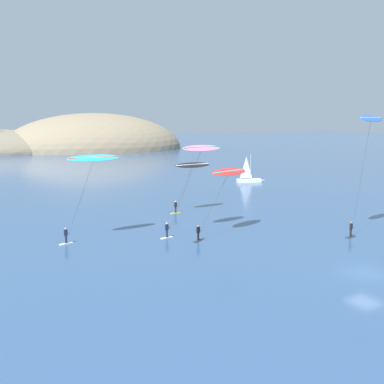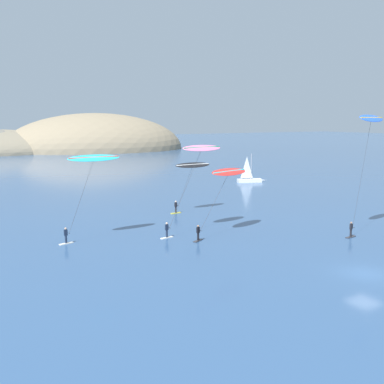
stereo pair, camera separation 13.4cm
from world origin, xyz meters
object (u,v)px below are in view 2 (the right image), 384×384
kitesurfer_blue (370,128)px  kitesurfer_cyan (92,164)px  kitesurfer_red (227,176)px  sailboat_near (251,179)px  kitesurfer_pink (199,154)px  kitesurfer_black (192,168)px

kitesurfer_blue → kitesurfer_cyan: bearing=155.5°
kitesurfer_cyan → kitesurfer_red: (13.69, -4.74, -1.59)m
sailboat_near → kitesurfer_red: size_ratio=0.70×
kitesurfer_cyan → kitesurfer_pink: size_ratio=0.92×
kitesurfer_pink → kitesurfer_red: 3.90m
kitesurfer_red → kitesurfer_cyan: bearing=160.9°
sailboat_near → kitesurfer_red: kitesurfer_red is taller
kitesurfer_black → kitesurfer_cyan: kitesurfer_cyan is taller
sailboat_near → kitesurfer_pink: kitesurfer_pink is taller
kitesurfer_black → kitesurfer_pink: size_ratio=0.69×
sailboat_near → kitesurfer_blue: kitesurfer_blue is taller
kitesurfer_pink → sailboat_near: bearing=45.0°
kitesurfer_black → kitesurfer_red: size_ratio=0.80×
kitesurfer_cyan → kitesurfer_red: bearing=-19.1°
kitesurfer_black → kitesurfer_cyan: bearing=-153.9°
kitesurfer_blue → kitesurfer_pink: size_ratio=1.34×
kitesurfer_blue → kitesurfer_pink: 18.69m
kitesurfer_black → kitesurfer_pink: kitesurfer_pink is taller
sailboat_near → kitesurfer_blue: 44.48m
kitesurfer_cyan → kitesurfer_pink: kitesurfer_pink is taller
kitesurfer_black → kitesurfer_red: kitesurfer_red is taller
kitesurfer_pink → kitesurfer_red: kitesurfer_pink is taller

